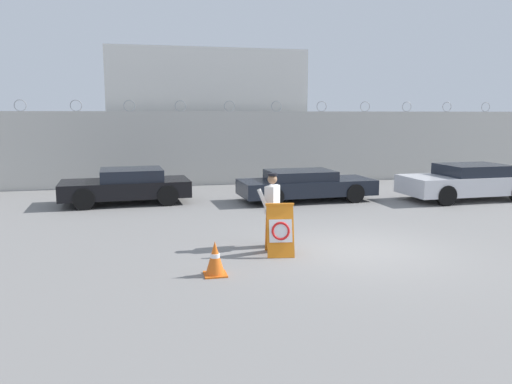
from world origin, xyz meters
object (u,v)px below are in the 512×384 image
Objects in this scene: traffic_cone_near at (215,258)px; parked_car_far_side at (468,182)px; barricade_sign at (280,229)px; security_guard at (272,206)px; parked_car_rear_sedan at (305,185)px; parked_car_front_coupe at (127,186)px.

parked_car_far_side reaches higher than traffic_cone_near.
barricade_sign is 0.67× the size of security_guard.
security_guard reaches higher than parked_car_rear_sedan.
parked_car_rear_sedan is at bearing 168.49° from parked_car_front_coupe.
security_guard is 0.39× the size of parked_car_front_coupe.
parked_car_far_side is at bearing -12.92° from parked_car_rear_sedan.
parked_car_rear_sedan is at bearing -169.01° from security_guard.
parked_car_far_side is at bearing 155.12° from security_guard.
security_guard is 2.56× the size of traffic_cone_near.
traffic_cone_near is 0.15× the size of parked_car_front_coupe.
barricade_sign is 9.93m from parked_car_far_side.
barricade_sign is 0.26× the size of parked_car_front_coupe.
parked_car_front_coupe is (-1.89, 8.31, 0.28)m from traffic_cone_near.
parked_car_front_coupe reaches higher than parked_car_rear_sedan.
parked_car_rear_sedan is (2.64, 6.38, 0.00)m from barricade_sign.
traffic_cone_near is 8.57m from parked_car_rear_sedan.
security_guard reaches higher than barricade_sign.
barricade_sign is 0.24× the size of parked_car_far_side.
parked_car_far_side is (8.35, 4.68, -0.29)m from security_guard.
security_guard is at bearing 48.99° from traffic_cone_near.
security_guard is 7.38m from parked_car_front_coupe.
parked_car_far_side is (8.35, 5.37, 0.08)m from barricade_sign.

